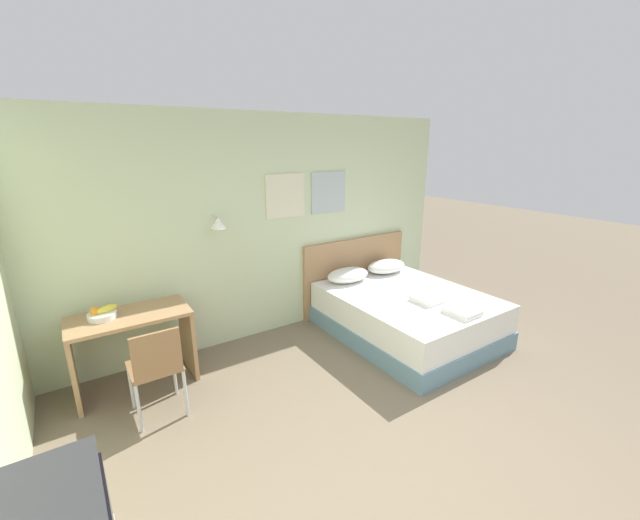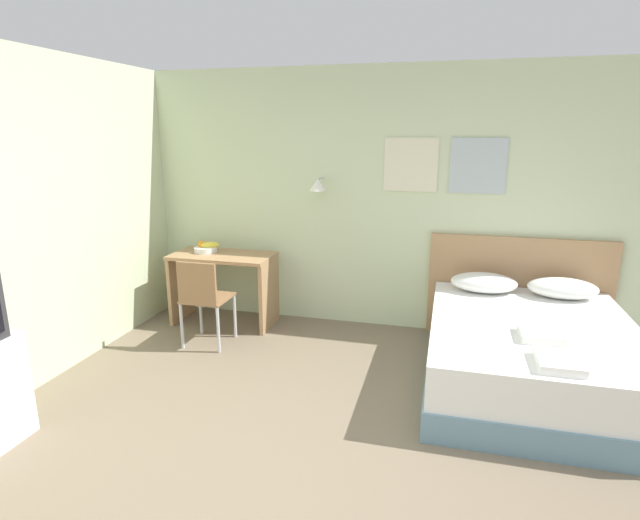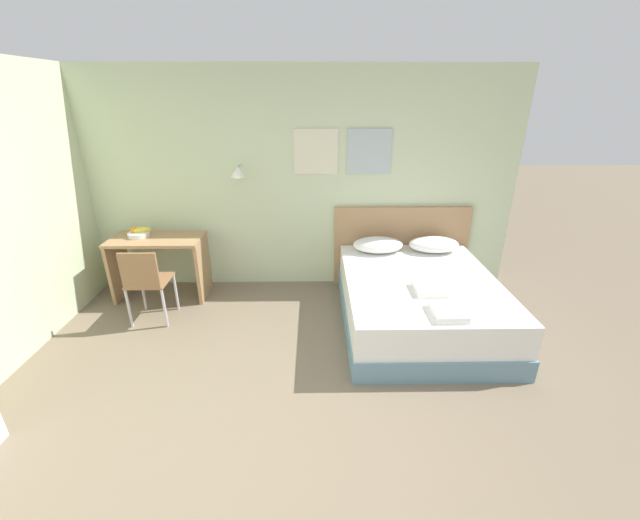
# 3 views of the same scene
# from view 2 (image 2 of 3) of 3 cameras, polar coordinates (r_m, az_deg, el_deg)

# --- Properties ---
(ground_plane) EXTENTS (24.00, 24.00, 0.00)m
(ground_plane) POSITION_cam_2_polar(r_m,az_deg,el_deg) (3.13, -2.79, -25.59)
(ground_plane) COLOR #756651
(wall_back) EXTENTS (5.61, 0.31, 2.65)m
(wall_back) POSITION_cam_2_polar(r_m,az_deg,el_deg) (5.16, 6.35, 6.75)
(wall_back) COLOR beige
(wall_back) RESTS_ON ground_plane
(bed) EXTENTS (1.60, 1.99, 0.55)m
(bed) POSITION_cam_2_polar(r_m,az_deg,el_deg) (4.41, 22.88, -10.07)
(bed) COLOR #66899E
(bed) RESTS_ON ground_plane
(headboard) EXTENTS (1.72, 0.06, 1.03)m
(headboard) POSITION_cam_2_polar(r_m,az_deg,el_deg) (5.27, 21.66, -3.09)
(headboard) COLOR #A87F56
(headboard) RESTS_ON ground_plane
(pillow_left) EXTENTS (0.60, 0.38, 0.18)m
(pillow_left) POSITION_cam_2_polar(r_m,az_deg,el_deg) (4.95, 18.22, -2.46)
(pillow_left) COLOR white
(pillow_left) RESTS_ON bed
(pillow_right) EXTENTS (0.60, 0.38, 0.18)m
(pillow_right) POSITION_cam_2_polar(r_m,az_deg,el_deg) (5.05, 25.98, -2.90)
(pillow_right) COLOR white
(pillow_right) RESTS_ON bed
(folded_towel_near_foot) EXTENTS (0.31, 0.30, 0.06)m
(folded_towel_near_foot) POSITION_cam_2_polar(r_m,az_deg,el_deg) (4.02, 24.05, -7.80)
(folded_towel_near_foot) COLOR white
(folded_towel_near_foot) RESTS_ON bed
(folded_towel_mid_bed) EXTENTS (0.27, 0.33, 0.06)m
(folded_towel_mid_bed) POSITION_cam_2_polar(r_m,az_deg,el_deg) (3.62, 25.65, -10.45)
(folded_towel_mid_bed) COLOR white
(folded_towel_mid_bed) RESTS_ON bed
(desk) EXTENTS (1.07, 0.56, 0.76)m
(desk) POSITION_cam_2_polar(r_m,az_deg,el_deg) (5.42, -10.97, -1.82)
(desk) COLOR #A87F56
(desk) RESTS_ON ground_plane
(desk_chair) EXTENTS (0.42, 0.42, 0.86)m
(desk_chair) POSITION_cam_2_polar(r_m,az_deg,el_deg) (4.84, -13.23, -3.95)
(desk_chair) COLOR #8E6642
(desk_chair) RESTS_ON ground_plane
(fruit_bowl) EXTENTS (0.27, 0.25, 0.12)m
(fruit_bowl) POSITION_cam_2_polar(r_m,az_deg,el_deg) (5.48, -12.90, 1.35)
(fruit_bowl) COLOR silver
(fruit_bowl) RESTS_ON desk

